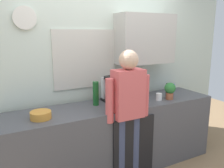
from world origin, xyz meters
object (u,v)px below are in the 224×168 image
(bottle_amber_beer, at_px, (128,97))
(cup_blue_mug, at_px, (172,87))
(bottle_dark_sauce, at_px, (168,89))
(potted_plant, at_px, (170,90))
(bottle_red_vinegar, at_px, (115,101))
(cup_white_mug, at_px, (159,97))
(dish_soap, at_px, (141,91))
(coffee_maker, at_px, (109,90))
(mixing_bowl, at_px, (41,115))
(bottle_green_wine, at_px, (96,93))
(person_at_sink, at_px, (128,107))

(bottle_amber_beer, relative_size, cup_blue_mug, 2.30)
(bottle_amber_beer, xyz_separation_m, bottle_dark_sauce, (0.75, 0.13, -0.03))
(bottle_amber_beer, relative_size, potted_plant, 1.00)
(bottle_dark_sauce, height_order, bottle_red_vinegar, bottle_red_vinegar)
(cup_white_mug, bearing_deg, potted_plant, -10.93)
(bottle_amber_beer, height_order, dish_soap, bottle_amber_beer)
(potted_plant, bearing_deg, bottle_amber_beer, 177.99)
(coffee_maker, distance_m, bottle_red_vinegar, 0.42)
(bottle_amber_beer, distance_m, mixing_bowl, 1.06)
(potted_plant, height_order, dish_soap, potted_plant)
(cup_white_mug, height_order, mixing_bowl, cup_white_mug)
(bottle_dark_sauce, bearing_deg, potted_plant, -123.35)
(bottle_green_wine, relative_size, cup_blue_mug, 3.00)
(person_at_sink, bearing_deg, dish_soap, 48.50)
(bottle_green_wine, distance_m, potted_plant, 1.02)
(bottle_dark_sauce, height_order, bottle_green_wine, bottle_green_wine)
(mixing_bowl, bearing_deg, bottle_red_vinegar, -8.70)
(coffee_maker, xyz_separation_m, cup_white_mug, (0.59, -0.31, -0.10))
(dish_soap, bearing_deg, mixing_bowl, -171.73)
(person_at_sink, bearing_deg, cup_blue_mug, 31.58)
(potted_plant, bearing_deg, bottle_green_wine, 166.88)
(bottle_dark_sauce, bearing_deg, coffee_maker, 167.66)
(person_at_sink, bearing_deg, potted_plant, 18.31)
(bottle_red_vinegar, xyz_separation_m, person_at_sink, (0.11, -0.10, -0.06))
(bottle_green_wine, relative_size, person_at_sink, 0.19)
(bottle_red_vinegar, distance_m, potted_plant, 0.87)
(bottle_red_vinegar, relative_size, bottle_green_wine, 0.73)
(coffee_maker, xyz_separation_m, bottle_dark_sauce, (0.85, -0.19, -0.06))
(coffee_maker, relative_size, cup_white_mug, 3.47)
(bottle_dark_sauce, xyz_separation_m, potted_plant, (-0.10, -0.16, 0.04))
(mixing_bowl, relative_size, potted_plant, 0.96)
(coffee_maker, distance_m, bottle_green_wine, 0.27)
(bottle_red_vinegar, bearing_deg, dish_soap, 28.93)
(cup_white_mug, height_order, dish_soap, dish_soap)
(cup_white_mug, height_order, person_at_sink, person_at_sink)
(coffee_maker, distance_m, cup_blue_mug, 1.12)
(bottle_green_wine, bearing_deg, dish_soap, 4.07)
(bottle_red_vinegar, xyz_separation_m, mixing_bowl, (-0.83, 0.13, -0.07))
(coffee_maker, relative_size, potted_plant, 1.43)
(coffee_maker, height_order, cup_blue_mug, coffee_maker)
(bottle_amber_beer, relative_size, mixing_bowl, 1.05)
(cup_blue_mug, distance_m, dish_soap, 0.64)
(bottle_dark_sauce, relative_size, cup_blue_mug, 1.80)
(coffee_maker, relative_size, mixing_bowl, 1.50)
(coffee_maker, xyz_separation_m, person_at_sink, (-0.01, -0.49, -0.09))
(mixing_bowl, height_order, person_at_sink, person_at_sink)
(person_at_sink, bearing_deg, bottle_amber_beer, 63.76)
(cup_blue_mug, height_order, dish_soap, dish_soap)
(bottle_dark_sauce, relative_size, potted_plant, 0.78)
(dish_soap, bearing_deg, person_at_sink, -138.76)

